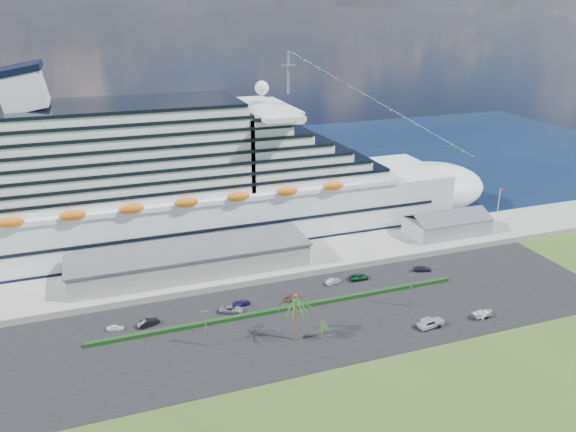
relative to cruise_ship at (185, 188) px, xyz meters
name	(u,v)px	position (x,y,z in m)	size (l,w,h in m)	color
ground	(346,341)	(21.53, -64.00, -16.69)	(420.00, 420.00, 0.00)	#374D19
asphalt_lot	(326,315)	(21.53, -53.00, -16.63)	(140.00, 38.00, 0.12)	black
wharf	(283,260)	(21.53, -24.00, -15.79)	(240.00, 20.00, 1.80)	gray
water	(212,175)	(21.53, 66.00, -16.68)	(420.00, 160.00, 0.02)	black
cruise_ship	(185,188)	(0.00, 0.00, 0.00)	(191.00, 38.00, 54.00)	silver
terminal_building	(191,260)	(-3.47, -24.00, -11.68)	(61.00, 15.00, 6.30)	gray
port_shed	(447,225)	(73.53, -24.00, -12.30)	(24.00, 12.31, 7.37)	gray
flagpole	(498,206)	(91.57, -24.00, -8.43)	(1.08, 0.16, 12.00)	silver
hedge	(285,309)	(13.53, -48.00, -16.12)	(88.00, 1.10, 0.90)	black
lamp_post_left	(206,324)	(-6.47, -56.00, -11.35)	(1.60, 0.35, 8.27)	gray
lamp_post_right	(411,286)	(41.53, -56.00, -11.35)	(1.60, 0.35, 8.27)	gray
palm_tall	(295,302)	(11.53, -60.00, -7.49)	(8.82, 8.82, 11.13)	#47301E
palm_short	(322,324)	(17.03, -61.50, -13.03)	(3.53, 3.53, 4.56)	#47301E
parked_car_0	(115,328)	(-23.92, -43.54, -15.96)	(1.46, 3.63, 1.24)	white
parked_car_1	(148,322)	(-16.92, -43.93, -15.78)	(1.68, 4.81, 1.58)	black
parked_car_2	(231,309)	(1.66, -44.62, -15.82)	(2.50, 5.43, 1.51)	gray
parked_car_3	(242,303)	(4.68, -42.34, -15.95)	(1.74, 4.28, 1.24)	#1D1753
parked_car_4	(292,298)	(16.65, -44.24, -15.92)	(1.56, 3.87, 1.32)	maroon
parked_car_5	(333,281)	(29.36, -39.68, -15.88)	(1.47, 4.20, 1.39)	#9C9EA3
parked_car_6	(359,277)	(36.45, -39.83, -15.85)	(2.40, 5.20, 1.45)	#0E391F
parked_car_7	(422,269)	(54.47, -41.07, -15.90)	(1.88, 4.62, 1.34)	#232429
pickup_truck	(430,323)	(40.95, -65.54, -15.44)	(6.09, 2.91, 2.06)	black
boat_trailer	(483,313)	(54.48, -65.99, -15.43)	(6.09, 4.17, 1.72)	gray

